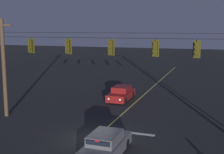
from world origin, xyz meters
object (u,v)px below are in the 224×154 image
Objects in this scene: car_waiting_near_lane at (106,145)px; car_oncoming_lead at (121,94)px; traffic_light_centre at (111,47)px; traffic_light_rightmost at (197,49)px; traffic_light_leftmost at (30,46)px; traffic_light_left_inner at (68,47)px; traffic_light_right_inner at (155,48)px.

car_waiting_near_lane and car_oncoming_lead have the same top height.
traffic_light_centre is at bearing -77.62° from car_oncoming_lead.
traffic_light_rightmost reaches higher than car_oncoming_lead.
traffic_light_leftmost is at bearing -118.93° from car_oncoming_lead.
traffic_light_left_inner is 1.00× the size of traffic_light_right_inner.
traffic_light_right_inner is 2.65m from traffic_light_rightmost.
car_waiting_near_lane is at bearing -109.90° from traffic_light_right_inner.
traffic_light_left_inner and traffic_light_centre have the same top height.
traffic_light_left_inner is 6.42m from traffic_light_right_inner.
traffic_light_right_inner is 0.28× the size of car_oncoming_lead.
car_waiting_near_lane is 0.98× the size of car_oncoming_lead.
traffic_light_leftmost reaches higher than car_oncoming_lead.
traffic_light_leftmost is 1.00× the size of traffic_light_centre.
traffic_light_left_inner is 0.28× the size of car_waiting_near_lane.
traffic_light_leftmost and traffic_light_right_inner have the same top height.
traffic_light_centre is 1.00× the size of traffic_light_rightmost.
traffic_light_rightmost is at bearing -47.82° from car_oncoming_lead.
traffic_light_leftmost is 3.17m from traffic_light_left_inner.
traffic_light_leftmost and traffic_light_rightmost have the same top height.
car_oncoming_lead is (-1.84, 8.39, -5.14)m from traffic_light_centre.
car_waiting_near_lane is at bearing -31.22° from traffic_light_leftmost.
traffic_light_rightmost is at bearing 0.00° from traffic_light_leftmost.
traffic_light_left_inner is 1.00× the size of traffic_light_rightmost.
traffic_light_rightmost is at bearing 0.00° from traffic_light_left_inner.
traffic_light_rightmost is at bearing 0.00° from traffic_light_right_inner.
traffic_light_leftmost is at bearing 148.78° from car_waiting_near_lane.
traffic_light_leftmost is at bearing 180.00° from traffic_light_left_inner.
car_oncoming_lead is (-3.23, 13.16, -0.00)m from car_waiting_near_lane.
traffic_light_centre and traffic_light_rightmost have the same top height.
traffic_light_centre is (3.31, 0.00, 0.00)m from traffic_light_left_inner.
traffic_light_centre is at bearing 180.00° from traffic_light_right_inner.
traffic_light_left_inner reaches higher than car_waiting_near_lane.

